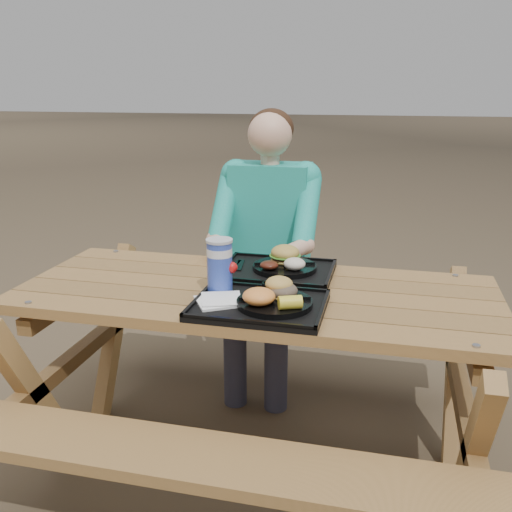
# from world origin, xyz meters

# --- Properties ---
(ground) EXTENTS (60.00, 60.00, 0.00)m
(ground) POSITION_xyz_m (0.00, 0.00, 0.00)
(ground) COLOR #999999
(ground) RESTS_ON ground
(picnic_table) EXTENTS (1.80, 1.49, 0.75)m
(picnic_table) POSITION_xyz_m (0.00, 0.00, 0.38)
(picnic_table) COLOR #999999
(picnic_table) RESTS_ON ground
(tray_near) EXTENTS (0.45, 0.35, 0.02)m
(tray_near) POSITION_xyz_m (0.06, -0.20, 0.76)
(tray_near) COLOR black
(tray_near) RESTS_ON picnic_table
(tray_far) EXTENTS (0.45, 0.35, 0.02)m
(tray_far) POSITION_xyz_m (0.04, 0.19, 0.76)
(tray_far) COLOR black
(tray_far) RESTS_ON picnic_table
(plate_near) EXTENTS (0.26, 0.26, 0.02)m
(plate_near) POSITION_xyz_m (0.11, -0.20, 0.78)
(plate_near) COLOR black
(plate_near) RESTS_ON tray_near
(plate_far) EXTENTS (0.26, 0.26, 0.02)m
(plate_far) POSITION_xyz_m (0.07, 0.20, 0.78)
(plate_far) COLOR black
(plate_far) RESTS_ON tray_far
(napkin_stack) EXTENTS (0.19, 0.19, 0.02)m
(napkin_stack) POSITION_xyz_m (-0.08, -0.22, 0.78)
(napkin_stack) COLOR white
(napkin_stack) RESTS_ON tray_near
(soda_cup) EXTENTS (0.09, 0.09, 0.18)m
(soda_cup) POSITION_xyz_m (-0.11, -0.10, 0.86)
(soda_cup) COLOR #1531A3
(soda_cup) RESTS_ON tray_near
(condiment_bbq) EXTENTS (0.05, 0.05, 0.03)m
(condiment_bbq) POSITION_xyz_m (0.07, -0.07, 0.79)
(condiment_bbq) COLOR black
(condiment_bbq) RESTS_ON tray_near
(condiment_mustard) EXTENTS (0.05, 0.05, 0.03)m
(condiment_mustard) POSITION_xyz_m (0.12, -0.08, 0.78)
(condiment_mustard) COLOR yellow
(condiment_mustard) RESTS_ON tray_near
(sandwich) EXTENTS (0.10, 0.10, 0.11)m
(sandwich) POSITION_xyz_m (0.13, -0.16, 0.84)
(sandwich) COLOR gold
(sandwich) RESTS_ON plate_near
(mac_cheese) EXTENTS (0.11, 0.11, 0.06)m
(mac_cheese) POSITION_xyz_m (0.07, -0.25, 0.82)
(mac_cheese) COLOR #F99B41
(mac_cheese) RESTS_ON plate_near
(corn_cob) EXTENTS (0.10, 0.10, 0.04)m
(corn_cob) POSITION_xyz_m (0.18, -0.27, 0.81)
(corn_cob) COLOR yellow
(corn_cob) RESTS_ON plate_near
(cutlery_far) EXTENTS (0.05, 0.15, 0.01)m
(cutlery_far) POSITION_xyz_m (-0.12, 0.20, 0.77)
(cutlery_far) COLOR black
(cutlery_far) RESTS_ON tray_far
(burger) EXTENTS (0.12, 0.12, 0.11)m
(burger) POSITION_xyz_m (0.07, 0.24, 0.84)
(burger) COLOR gold
(burger) RESTS_ON plate_far
(baked_beans) EXTENTS (0.07, 0.07, 0.03)m
(baked_beans) POSITION_xyz_m (0.02, 0.13, 0.81)
(baked_beans) COLOR #4A1B0E
(baked_beans) RESTS_ON plate_far
(potato_salad) EXTENTS (0.09, 0.09, 0.05)m
(potato_salad) POSITION_xyz_m (0.12, 0.15, 0.81)
(potato_salad) COLOR beige
(potato_salad) RESTS_ON plate_far
(diner) EXTENTS (0.48, 0.84, 1.28)m
(diner) POSITION_xyz_m (-0.10, 0.70, 0.64)
(diner) COLOR #1BAEC2
(diner) RESTS_ON ground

